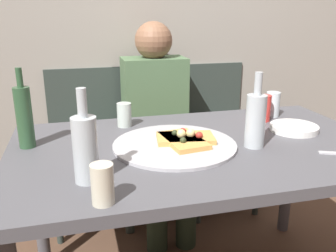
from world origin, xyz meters
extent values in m
cube|color=#4C4C51|center=(0.00, 0.00, 0.71)|extent=(1.45, 0.86, 0.04)
cylinder|color=#4C4C51|center=(-0.66, 0.37, 0.34)|extent=(0.06, 0.06, 0.69)
cylinder|color=#4C4C51|center=(0.66, 0.37, 0.34)|extent=(0.06, 0.06, 0.69)
cylinder|color=#ADADB2|center=(-0.10, 0.00, 0.74)|extent=(0.47, 0.47, 0.01)
cube|color=tan|center=(-0.07, 0.00, 0.75)|extent=(0.16, 0.24, 0.02)
sphere|color=#EAD184|center=(-0.07, 0.02, 0.77)|extent=(0.04, 0.04, 0.04)
sphere|color=#2D381E|center=(-0.08, -0.04, 0.77)|extent=(0.02, 0.02, 0.02)
sphere|color=#B22D23|center=(-0.05, 0.05, 0.77)|extent=(0.03, 0.03, 0.03)
cube|color=tan|center=(-0.05, 0.02, 0.75)|extent=(0.24, 0.16, 0.02)
sphere|color=#EAD184|center=(-0.03, 0.02, 0.77)|extent=(0.04, 0.04, 0.04)
sphere|color=#2D381E|center=(-0.09, 0.05, 0.77)|extent=(0.02, 0.02, 0.02)
sphere|color=#B22D23|center=(-0.01, -0.01, 0.77)|extent=(0.03, 0.03, 0.03)
cylinder|color=#B2BCC1|center=(-0.44, -0.22, 0.83)|extent=(0.07, 0.07, 0.20)
cylinder|color=#B2BCC1|center=(-0.44, -0.22, 0.97)|extent=(0.03, 0.03, 0.09)
cylinder|color=#2D5133|center=(-0.64, 0.13, 0.84)|extent=(0.06, 0.06, 0.23)
cylinder|color=#2D5133|center=(-0.64, 0.13, 1.00)|extent=(0.02, 0.02, 0.07)
cylinder|color=#B2BCC1|center=(0.19, -0.07, 0.83)|extent=(0.07, 0.07, 0.20)
cylinder|color=#B2BCC1|center=(0.19, -0.07, 0.97)|extent=(0.03, 0.03, 0.08)
cylinder|color=silver|center=(0.47, 0.28, 0.79)|extent=(0.07, 0.07, 0.12)
cylinder|color=#B7C6BC|center=(-0.25, 0.30, 0.78)|extent=(0.06, 0.06, 0.11)
cylinder|color=beige|center=(-0.40, -0.36, 0.79)|extent=(0.06, 0.06, 0.11)
cylinder|color=red|center=(0.39, 0.22, 0.79)|extent=(0.07, 0.07, 0.12)
cylinder|color=white|center=(0.44, 0.05, 0.74)|extent=(0.20, 0.20, 0.03)
cube|color=#2D3833|center=(-0.41, 0.75, 0.45)|extent=(0.44, 0.44, 0.05)
cube|color=#2D3833|center=(-0.41, 0.95, 0.68)|extent=(0.44, 0.04, 0.45)
cylinder|color=#2D3833|center=(-0.22, 0.56, 0.21)|extent=(0.04, 0.04, 0.42)
cylinder|color=#2D3833|center=(-0.60, 0.56, 0.21)|extent=(0.04, 0.04, 0.42)
cylinder|color=#2D3833|center=(-0.22, 0.94, 0.21)|extent=(0.04, 0.04, 0.42)
cylinder|color=#2D3833|center=(-0.60, 0.94, 0.21)|extent=(0.04, 0.04, 0.42)
cube|color=#2D3833|center=(-0.01, 0.75, 0.45)|extent=(0.44, 0.44, 0.05)
cube|color=#2D3833|center=(-0.01, 0.95, 0.68)|extent=(0.44, 0.04, 0.45)
cylinder|color=#2D3833|center=(0.18, 0.56, 0.21)|extent=(0.04, 0.04, 0.42)
cylinder|color=#2D3833|center=(-0.20, 0.56, 0.21)|extent=(0.04, 0.04, 0.42)
cylinder|color=#2D3833|center=(0.18, 0.94, 0.21)|extent=(0.04, 0.04, 0.42)
cylinder|color=#2D3833|center=(-0.20, 0.94, 0.21)|extent=(0.04, 0.04, 0.42)
cube|color=#2D3833|center=(0.39, 0.75, 0.45)|extent=(0.44, 0.44, 0.05)
cube|color=#2D3833|center=(0.39, 0.95, 0.68)|extent=(0.44, 0.04, 0.45)
cylinder|color=#2D3833|center=(0.58, 0.56, 0.21)|extent=(0.04, 0.04, 0.42)
cylinder|color=#2D3833|center=(0.20, 0.56, 0.21)|extent=(0.04, 0.04, 0.42)
cylinder|color=#2D3833|center=(0.58, 0.94, 0.21)|extent=(0.04, 0.04, 0.42)
cylinder|color=#2D3833|center=(0.20, 0.94, 0.21)|extent=(0.04, 0.04, 0.42)
cube|color=#4C6B47|center=(-0.01, 0.77, 0.71)|extent=(0.36, 0.22, 0.52)
sphere|color=brown|center=(-0.01, 0.77, 1.06)|extent=(0.21, 0.21, 0.21)
cylinder|color=black|center=(0.07, 0.57, 0.45)|extent=(0.12, 0.40, 0.12)
cylinder|color=black|center=(-0.09, 0.57, 0.45)|extent=(0.12, 0.40, 0.12)
cylinder|color=black|center=(0.07, 0.37, 0.23)|extent=(0.11, 0.11, 0.45)
cylinder|color=black|center=(-0.09, 0.37, 0.23)|extent=(0.11, 0.11, 0.45)
camera|label=1|loc=(-0.45, -1.24, 1.22)|focal=38.66mm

